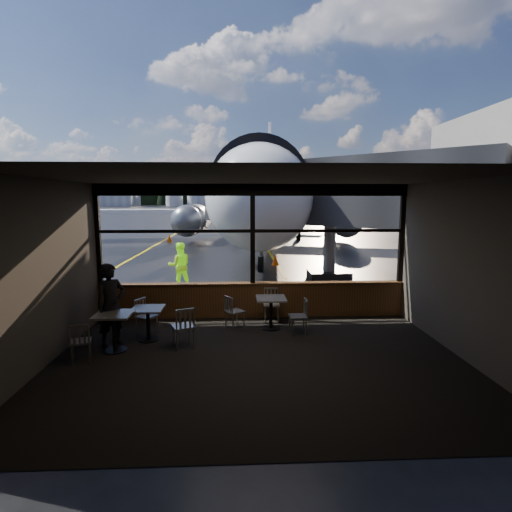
{
  "coord_description": "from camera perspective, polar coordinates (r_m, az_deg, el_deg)",
  "views": [
    {
      "loc": [
        -0.4,
        -10.32,
        3.11
      ],
      "look_at": [
        0.14,
        1.0,
        1.5
      ],
      "focal_mm": 28.0,
      "sensor_mm": 36.0,
      "label": 1
    }
  ],
  "objects": [
    {
      "name": "chair_near_w",
      "position": [
        9.77,
        -3.04,
        -7.96
      ],
      "size": [
        0.62,
        0.62,
        0.82
      ],
      "primitive_type": null,
      "rotation": [
        0.0,
        0.0,
        -0.99
      ],
      "color": "#BCB6AA",
      "rests_on": "carpet_floor"
    },
    {
      "name": "wall_back",
      "position": [
        4.55,
        2.51,
        -9.34
      ],
      "size": [
        8.0,
        0.04,
        3.5
      ],
      "primitive_type": "cube",
      "color": "#464038",
      "rests_on": "ground"
    },
    {
      "name": "fuel_tank_c",
      "position": [
        192.56,
        -5.63,
        8.02
      ],
      "size": [
        8.0,
        8.0,
        6.0
      ],
      "primitive_type": "cylinder",
      "color": "silver",
      "rests_on": "ground_plane"
    },
    {
      "name": "window_header",
      "position": [
        10.33,
        -0.49,
        9.42
      ],
      "size": [
        8.0,
        0.18,
        0.3
      ],
      "primitive_type": "cube",
      "color": "black",
      "rests_on": "ground"
    },
    {
      "name": "cafe_table_mid",
      "position": [
        9.27,
        -15.15,
        -9.39
      ],
      "size": [
        0.67,
        0.67,
        0.74
      ],
      "primitive_type": null,
      "color": "gray",
      "rests_on": "carpet_floor"
    },
    {
      "name": "mullion_left",
      "position": [
        10.95,
        -21.64,
        2.75
      ],
      "size": [
        0.12,
        0.12,
        2.6
      ],
      "primitive_type": "cube",
      "color": "black",
      "rests_on": "ground"
    },
    {
      "name": "chair_mid_w",
      "position": [
        9.67,
        -15.37,
        -8.37
      ],
      "size": [
        0.62,
        0.62,
        0.84
      ],
      "primitive_type": null,
      "rotation": [
        0.0,
        0.0,
        -2.08
      ],
      "color": "beige",
      "rests_on": "carpet_floor"
    },
    {
      "name": "cone_wing",
      "position": [
        29.99,
        -12.28,
        2.5
      ],
      "size": [
        0.41,
        0.41,
        0.57
      ],
      "primitive_type": "cone",
      "color": "#E46307",
      "rests_on": "ground_plane"
    },
    {
      "name": "chair_left_s",
      "position": [
        8.53,
        -23.76,
        -11.16
      ],
      "size": [
        0.54,
        0.54,
        0.8
      ],
      "primitive_type": null,
      "rotation": [
        0.0,
        0.0,
        0.3
      ],
      "color": "#AEAA9D",
      "rests_on": "carpet_floor"
    },
    {
      "name": "hangar_right",
      "position": [
        197.79,
        15.24,
        8.65
      ],
      "size": [
        50.0,
        20.0,
        12.0
      ],
      "primitive_type": null,
      "color": "silver",
      "rests_on": "ground_plane"
    },
    {
      "name": "ground_plane",
      "position": [
        130.36,
        -2.56,
        6.72
      ],
      "size": [
        520.0,
        520.0,
        0.0
      ],
      "primitive_type": "plane",
      "color": "black",
      "rests_on": "ground"
    },
    {
      "name": "window_sill",
      "position": [
        10.66,
        -0.48,
        -6.36
      ],
      "size": [
        8.0,
        0.28,
        0.9
      ],
      "primitive_type": "cube",
      "color": "#57341A",
      "rests_on": "ground"
    },
    {
      "name": "airliner",
      "position": [
        29.89,
        1.56,
        13.28
      ],
      "size": [
        35.13,
        40.85,
        11.63
      ],
      "primitive_type": null,
      "rotation": [
        0.0,
        0.0,
        -0.09
      ],
      "color": "white",
      "rests_on": "ground_plane"
    },
    {
      "name": "fuel_tank_a",
      "position": [
        194.58,
        -11.58,
        7.9
      ],
      "size": [
        8.0,
        8.0,
        6.0
      ],
      "primitive_type": "cylinder",
      "color": "silver",
      "rests_on": "ground_plane"
    },
    {
      "name": "chair_mid_s",
      "position": [
        8.67,
        -10.38,
        -9.93
      ],
      "size": [
        0.64,
        0.64,
        0.9
      ],
      "primitive_type": null,
      "rotation": [
        0.0,
        0.0,
        0.39
      ],
      "color": "#B9B4A7",
      "rests_on": "carpet_floor"
    },
    {
      "name": "window_transom",
      "position": [
        10.36,
        -0.49,
        3.6
      ],
      "size": [
        8.0,
        0.1,
        0.08
      ],
      "primitive_type": "cube",
      "color": "black",
      "rests_on": "ground"
    },
    {
      "name": "wall_left",
      "position": [
        8.27,
        -28.49,
        -2.38
      ],
      "size": [
        0.04,
        6.0,
        3.5
      ],
      "primitive_type": "cube",
      "color": "#464038",
      "rests_on": "ground"
    },
    {
      "name": "jet_bridge",
      "position": [
        16.33,
        11.53,
        5.91
      ],
      "size": [
        9.51,
        11.62,
        5.07
      ],
      "primitive_type": null,
      "color": "#28282A",
      "rests_on": "ground_plane"
    },
    {
      "name": "cafe_table_near",
      "position": [
        9.73,
        2.16,
        -8.18
      ],
      "size": [
        0.7,
        0.7,
        0.77
      ],
      "primitive_type": null,
      "color": "#ABA59D",
      "rests_on": "carpet_floor"
    },
    {
      "name": "mullion_right",
      "position": [
        11.24,
        20.11,
        2.95
      ],
      "size": [
        0.12,
        0.12,
        2.6
      ],
      "primitive_type": "cube",
      "color": "black",
      "rests_on": "ground"
    },
    {
      "name": "mullion_centre",
      "position": [
        10.37,
        -0.49,
        3.05
      ],
      "size": [
        0.12,
        0.12,
        2.6
      ],
      "primitive_type": "cube",
      "color": "black",
      "rests_on": "ground"
    },
    {
      "name": "cone_nose",
      "position": [
        18.99,
        2.76,
        -0.57
      ],
      "size": [
        0.37,
        0.37,
        0.51
      ],
      "primitive_type": "cone",
      "color": "#E85107",
      "rests_on": "ground_plane"
    },
    {
      "name": "passenger",
      "position": [
        9.04,
        -20.0,
        -6.61
      ],
      "size": [
        0.76,
        0.76,
        1.79
      ],
      "primitive_type": "imported",
      "rotation": [
        0.0,
        0.0,
        0.78
      ],
      "color": "black",
      "rests_on": "carpet_floor"
    },
    {
      "name": "wall_right",
      "position": [
        8.65,
        27.94,
        -1.92
      ],
      "size": [
        0.04,
        6.0,
        3.5
      ],
      "primitive_type": "cube",
      "color": "#464038",
      "rests_on": "ground"
    },
    {
      "name": "ceiling",
      "position": [
        7.34,
        0.43,
        11.13
      ],
      "size": [
        8.0,
        6.0,
        0.04
      ],
      "primitive_type": "cube",
      "color": "#38332D",
      "rests_on": "ground"
    },
    {
      "name": "carpet_floor",
      "position": [
        7.96,
        0.4,
        -14.84
      ],
      "size": [
        8.0,
        6.0,
        0.01
      ],
      "primitive_type": "cube",
      "color": "black",
      "rests_on": "ground"
    },
    {
      "name": "chair_near_n",
      "position": [
        10.31,
        2.24,
        -7.0
      ],
      "size": [
        0.47,
        0.47,
        0.85
      ],
      "primitive_type": null,
      "rotation": [
        0.0,
        0.0,
        3.12
      ],
      "color": "#BCB7AA",
      "rests_on": "carpet_floor"
    },
    {
      "name": "cafe_table_left",
      "position": [
        8.84,
        -19.58,
        -10.24
      ],
      "size": [
        0.73,
        0.73,
        0.8
      ],
      "primitive_type": null,
      "color": "#A39E96",
      "rests_on": "carpet_floor"
    },
    {
      "name": "chair_near_e",
      "position": [
        9.36,
        6.0,
        -8.64
      ],
      "size": [
        0.48,
        0.48,
        0.85
      ],
      "primitive_type": null,
      "rotation": [
        0.0,
        0.0,
        1.61
      ],
      "color": "#AAA599",
      "rests_on": "carpet_floor"
    },
    {
      "name": "hangar_mid",
      "position": [
        195.33,
        -2.63,
        8.64
      ],
      "size": [
        38.0,
        15.0,
        10.0
      ],
      "primitive_type": null,
      "color": "silver",
      "rests_on": "ground_plane"
    },
    {
      "name": "treeline",
      "position": [
        220.34,
        -2.65,
        8.84
      ],
      "size": [
        360.0,
        3.0,
        12.0
      ],
      "primitive_type": "cube",
      "color": "black",
      "rests_on": "ground_plane"
    },
    {
      "name": "hangar_left",
      "position": [
        202.66,
        -23.05,
        8.13
      ],
      "size": [
        45.0,
        18.0,
        11.0
      ],
      "primitive_type": null,
      "color": "silver",
      "rests_on": "ground_plane"
    },
    {
      "name": "ground_crew",
      "position": [
        14.23,
        -10.86,
        -1.35
      ],
      "size": [
        0.93,
        0.8,
        1.63
      ],
      "primitive_type": "imported",
      "rotation": [
        0.0,
        0.0,
        3.41
      ],
      "color": "#BFF219",
      "rests_on": "ground_plane"
    },
    {
      "name": "fuel_tank_b",
      "position": [
        193.31,
        -8.62,
        7.97
      ],
      "size": [
        8.0,
        8.0,
        6.0
      ],
      "primitive_type": "cylinder",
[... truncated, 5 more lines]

